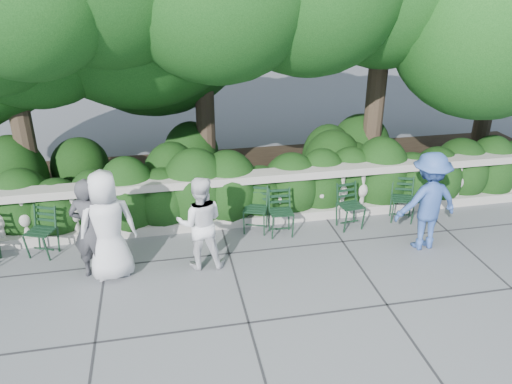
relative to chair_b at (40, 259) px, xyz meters
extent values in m
plane|color=#525459|center=(3.56, -1.22, 0.00)|extent=(90.00, 90.00, 0.00)
cube|color=#9E998E|center=(3.56, 0.58, 0.09)|extent=(12.00, 0.32, 0.18)
cube|color=#9E998E|center=(3.56, 0.58, 0.93)|extent=(12.00, 0.36, 0.14)
cylinder|color=#3F3023|center=(-0.44, 2.18, 1.40)|extent=(0.40, 0.40, 2.80)
cylinder|color=#3F3023|center=(3.06, 2.78, 1.70)|extent=(0.40, 0.40, 3.40)
cylinder|color=#3F3023|center=(6.56, 2.08, 1.50)|extent=(0.40, 0.40, 3.00)
cylinder|color=#3F3023|center=(9.56, 2.58, 1.30)|extent=(0.40, 0.40, 2.60)
imported|color=silver|center=(1.22, -0.70, 0.87)|extent=(0.93, 0.69, 1.74)
imported|color=#3A393E|center=(0.96, -0.63, 0.81)|extent=(0.67, 0.53, 1.62)
imported|color=white|center=(2.60, -0.67, 0.76)|extent=(0.79, 0.65, 1.52)
imported|color=#324F96|center=(6.33, -0.81, 0.85)|extent=(1.14, 0.71, 1.70)
camera|label=1|loc=(2.12, -7.51, 4.42)|focal=35.00mm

